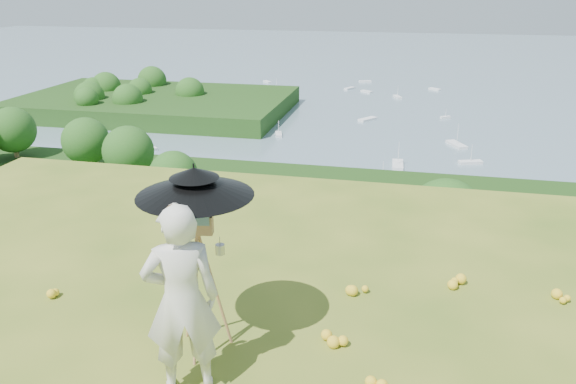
# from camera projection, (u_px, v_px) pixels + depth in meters

# --- Properties ---
(shoreline_tier) EXTENTS (170.00, 28.00, 8.00)m
(shoreline_tier) POSITION_uv_depth(u_px,v_px,m) (389.00, 258.00, 85.81)
(shoreline_tier) COLOR gray
(shoreline_tier) RESTS_ON bay_water
(bay_water) EXTENTS (700.00, 700.00, 0.00)m
(bay_water) POSITION_uv_depth(u_px,v_px,m) (408.00, 77.00, 235.97)
(bay_water) COLOR slate
(bay_water) RESTS_ON ground
(peninsula) EXTENTS (90.00, 60.00, 12.00)m
(peninsula) POSITION_uv_depth(u_px,v_px,m) (155.00, 95.00, 171.50)
(peninsula) COLOR #19350E
(peninsula) RESTS_ON bay_water
(slope_trees) EXTENTS (110.00, 50.00, 6.00)m
(slope_trees) POSITION_uv_depth(u_px,v_px,m) (381.00, 248.00, 41.85)
(slope_trees) COLOR #1B5519
(slope_trees) RESTS_ON forest_slope
(harbor_town) EXTENTS (110.00, 22.00, 5.00)m
(harbor_town) POSITION_uv_depth(u_px,v_px,m) (392.00, 219.00, 83.52)
(harbor_town) COLOR beige
(harbor_town) RESTS_ON shoreline_tier
(moored_boats) EXTENTS (140.00, 140.00, 0.70)m
(moored_boats) POSITION_uv_depth(u_px,v_px,m) (361.00, 116.00, 166.12)
(moored_boats) COLOR white
(moored_boats) RESTS_ON bay_water
(painter) EXTENTS (0.81, 0.69, 1.89)m
(painter) POSITION_uv_depth(u_px,v_px,m) (182.00, 301.00, 5.04)
(painter) COLOR silver
(painter) RESTS_ON ground
(field_easel) EXTENTS (0.72, 0.72, 1.65)m
(field_easel) POSITION_uv_depth(u_px,v_px,m) (200.00, 279.00, 5.65)
(field_easel) COLOR #A77546
(field_easel) RESTS_ON ground
(sun_umbrella) EXTENTS (1.49, 1.49, 0.68)m
(sun_umbrella) POSITION_uv_depth(u_px,v_px,m) (195.00, 197.00, 5.37)
(sun_umbrella) COLOR black
(sun_umbrella) RESTS_ON field_easel
(painter_cap) EXTENTS (0.25, 0.27, 0.10)m
(painter_cap) POSITION_uv_depth(u_px,v_px,m) (175.00, 209.00, 4.73)
(painter_cap) COLOR #C86E7F
(painter_cap) RESTS_ON painter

